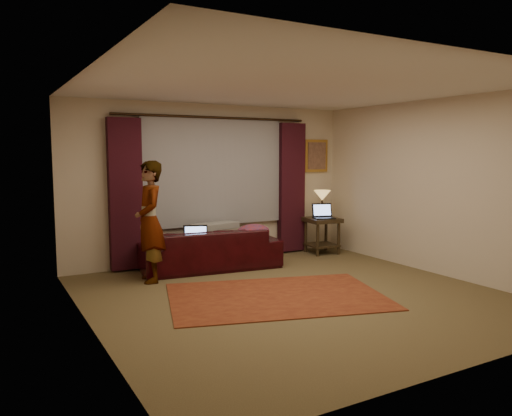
{
  "coord_description": "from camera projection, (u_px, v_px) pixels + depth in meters",
  "views": [
    {
      "loc": [
        -3.45,
        -5.13,
        1.8
      ],
      "look_at": [
        0.1,
        1.2,
        1.0
      ],
      "focal_mm": 35.0,
      "sensor_mm": 36.0,
      "label": 1
    }
  ],
  "objects": [
    {
      "name": "floor",
      "position": [
        295.0,
        296.0,
        6.33
      ],
      "size": [
        5.0,
        5.0,
        0.01
      ],
      "primitive_type": "cube",
      "color": "brown",
      "rests_on": "ground"
    },
    {
      "name": "ceiling",
      "position": [
        297.0,
        87.0,
        6.04
      ],
      "size": [
        5.0,
        5.0,
        0.02
      ],
      "primitive_type": "cube",
      "color": "silver",
      "rests_on": "ground"
    },
    {
      "name": "wall_back",
      "position": [
        213.0,
        183.0,
        8.35
      ],
      "size": [
        5.0,
        0.02,
        2.6
      ],
      "primitive_type": "cube",
      "color": "beige",
      "rests_on": "ground"
    },
    {
      "name": "wall_front",
      "position": [
        469.0,
        216.0,
        4.02
      ],
      "size": [
        5.0,
        0.02,
        2.6
      ],
      "primitive_type": "cube",
      "color": "beige",
      "rests_on": "ground"
    },
    {
      "name": "wall_left",
      "position": [
        88.0,
        204.0,
        4.97
      ],
      "size": [
        0.02,
        5.0,
        2.6
      ],
      "primitive_type": "cube",
      "color": "beige",
      "rests_on": "ground"
    },
    {
      "name": "wall_right",
      "position": [
        436.0,
        187.0,
        7.4
      ],
      "size": [
        0.02,
        5.0,
        2.6
      ],
      "primitive_type": "cube",
      "color": "beige",
      "rests_on": "ground"
    },
    {
      "name": "sheer_curtain",
      "position": [
        214.0,
        171.0,
        8.28
      ],
      "size": [
        2.5,
        0.05,
        1.8
      ],
      "primitive_type": "cube",
      "color": "gray",
      "rests_on": "wall_back"
    },
    {
      "name": "drape_left",
      "position": [
        125.0,
        194.0,
        7.54
      ],
      "size": [
        0.5,
        0.14,
        2.3
      ],
      "primitive_type": "cube",
      "color": "#350E18",
      "rests_on": "floor"
    },
    {
      "name": "drape_right",
      "position": [
        291.0,
        188.0,
        9.0
      ],
      "size": [
        0.5,
        0.14,
        2.3
      ],
      "primitive_type": "cube",
      "color": "#350E18",
      "rests_on": "floor"
    },
    {
      "name": "curtain_rod",
      "position": [
        215.0,
        117.0,
        8.14
      ],
      "size": [
        0.04,
        0.04,
        3.4
      ],
      "primitive_type": "cylinder",
      "color": "black",
      "rests_on": "wall_back"
    },
    {
      "name": "picture_frame",
      "position": [
        316.0,
        156.0,
        9.3
      ],
      "size": [
        0.5,
        0.04,
        0.6
      ],
      "primitive_type": "cube",
      "color": "gold",
      "rests_on": "wall_back"
    },
    {
      "name": "sofa",
      "position": [
        210.0,
        241.0,
        7.76
      ],
      "size": [
        2.24,
        1.16,
        0.87
      ],
      "primitive_type": "imported",
      "rotation": [
        0.0,
        0.0,
        3.03
      ],
      "color": "black",
      "rests_on": "floor"
    },
    {
      "name": "throw_blanket",
      "position": [
        214.0,
        211.0,
        7.99
      ],
      "size": [
        0.82,
        0.45,
        0.09
      ],
      "primitive_type": "cube",
      "rotation": [
        0.0,
        0.0,
        0.18
      ],
      "color": "gray",
      "rests_on": "sofa"
    },
    {
      "name": "clothing_pile",
      "position": [
        253.0,
        232.0,
        7.96
      ],
      "size": [
        0.67,
        0.61,
        0.23
      ],
      "primitive_type": "ellipsoid",
      "rotation": [
        0.0,
        0.0,
        -0.45
      ],
      "color": "brown",
      "rests_on": "sofa"
    },
    {
      "name": "laptop_sofa",
      "position": [
        196.0,
        236.0,
        7.49
      ],
      "size": [
        0.49,
        0.51,
        0.27
      ],
      "primitive_type": null,
      "rotation": [
        0.0,
        0.0,
        -0.37
      ],
      "color": "black",
      "rests_on": "sofa"
    },
    {
      "name": "area_rug",
      "position": [
        277.0,
        296.0,
        6.28
      ],
      "size": [
        3.06,
        2.46,
        0.01
      ],
      "primitive_type": "cube",
      "rotation": [
        0.0,
        0.0,
        -0.29
      ],
      "color": "maroon",
      "rests_on": "floor"
    },
    {
      "name": "end_table",
      "position": [
        322.0,
        236.0,
        8.98
      ],
      "size": [
        0.61,
        0.61,
        0.64
      ],
      "primitive_type": "cube",
      "rotation": [
        0.0,
        0.0,
        -0.1
      ],
      "color": "black",
      "rests_on": "floor"
    },
    {
      "name": "tiffany_lamp",
      "position": [
        322.0,
        204.0,
        9.02
      ],
      "size": [
        0.35,
        0.35,
        0.49
      ],
      "primitive_type": null,
      "rotation": [
        0.0,
        0.0,
        0.17
      ],
      "color": "olive",
      "rests_on": "end_table"
    },
    {
      "name": "laptop_table",
      "position": [
        324.0,
        211.0,
        8.83
      ],
      "size": [
        0.46,
        0.48,
        0.26
      ],
      "primitive_type": null,
      "rotation": [
        0.0,
        0.0,
        -0.3
      ],
      "color": "black",
      "rests_on": "end_table"
    },
    {
      "name": "person",
      "position": [
        150.0,
        222.0,
        6.95
      ],
      "size": [
        0.55,
        0.55,
        1.7
      ],
      "primitive_type": "imported",
      "rotation": [
        0.0,
        0.0,
        -1.69
      ],
      "color": "gray",
      "rests_on": "floor"
    }
  ]
}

